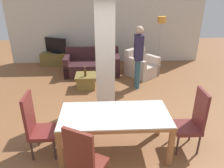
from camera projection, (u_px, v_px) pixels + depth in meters
name	position (u px, v px, depth m)	size (l,w,h in m)	color
ground_plane	(115.00, 149.00, 4.03)	(18.00, 18.00, 0.00)	brown
back_wall	(106.00, 27.00, 8.08)	(7.20, 0.09, 2.70)	beige
divider_pillar	(105.00, 53.00, 4.95)	(0.43, 0.36, 2.70)	beige
dining_table	(115.00, 121.00, 3.77)	(1.88, 0.91, 0.77)	#A76C3E
dining_chair_head_right	(193.00, 120.00, 3.84)	(0.46, 0.46, 1.16)	maroon
dining_chair_head_left	(37.00, 124.00, 3.71)	(0.46, 0.46, 1.16)	maroon
dining_chair_near_left	(84.00, 161.00, 2.95)	(0.62, 0.62, 1.16)	maroon
sofa	(92.00, 65.00, 7.37)	(1.80, 0.92, 0.83)	#3B1F23
armchair	(141.00, 67.00, 7.22)	(1.16, 1.17, 0.86)	beige
coffee_table	(86.00, 81.00, 6.37)	(0.60, 0.59, 0.40)	olive
bottle	(85.00, 73.00, 6.15)	(0.07, 0.07, 0.28)	#4C2D14
tv_stand	(57.00, 59.00, 8.21)	(1.19, 0.40, 0.46)	brown
tv_screen	(56.00, 46.00, 8.00)	(0.81, 0.41, 0.56)	black
floor_lamp	(161.00, 25.00, 7.58)	(0.29, 0.29, 1.78)	#B7B7BC
standing_person	(138.00, 53.00, 6.06)	(0.23, 0.39, 1.78)	#2E5564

